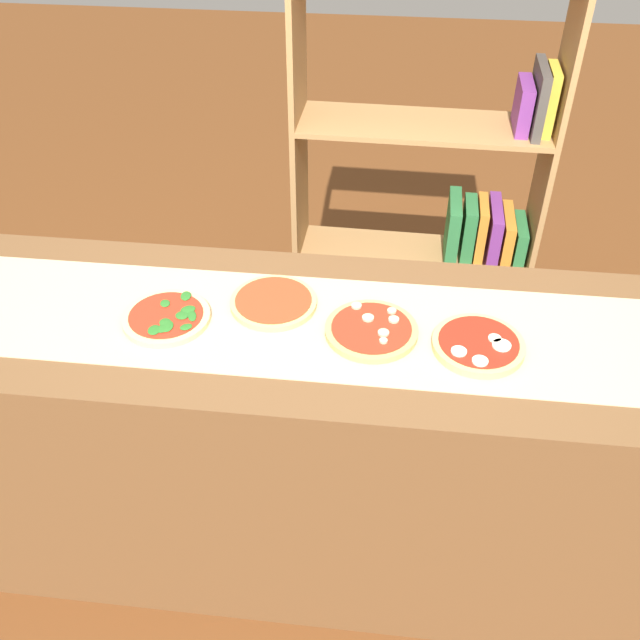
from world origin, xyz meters
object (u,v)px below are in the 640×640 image
at_px(pizza_mozzarella_3, 478,345).
at_px(bookshelf, 445,221).
at_px(pizza_plain_1, 274,302).
at_px(pizza_spinach_0, 167,317).
at_px(pizza_mushroom_2, 371,330).

distance_m(pizza_mozzarella_3, bookshelf, 1.02).
xyz_separation_m(pizza_mozzarella_3, bookshelf, (-0.04, 0.99, -0.24)).
bearing_deg(pizza_mozzarella_3, pizza_plain_1, 167.70).
relative_size(pizza_spinach_0, pizza_plain_1, 0.99).
height_order(pizza_spinach_0, pizza_plain_1, pizza_spinach_0).
relative_size(pizza_plain_1, pizza_mozzarella_3, 1.01).
relative_size(pizza_spinach_0, pizza_mushroom_2, 0.96).
distance_m(pizza_plain_1, pizza_mozzarella_3, 0.55).
bearing_deg(pizza_spinach_0, bookshelf, 51.37).
distance_m(pizza_mushroom_2, pizza_mozzarella_3, 0.27).
bearing_deg(pizza_plain_1, pizza_mushroom_2, -18.09).
height_order(pizza_spinach_0, bookshelf, bookshelf).
height_order(pizza_plain_1, pizza_mozzarella_3, pizza_mozzarella_3).
xyz_separation_m(pizza_spinach_0, pizza_mushroom_2, (0.54, 0.01, 0.00)).
bearing_deg(pizza_mushroom_2, pizza_plain_1, 161.91).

